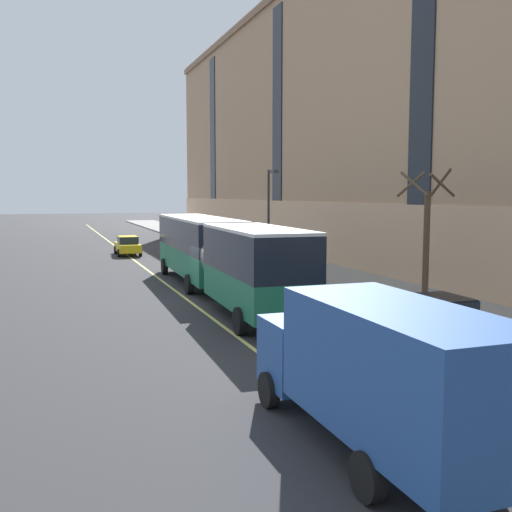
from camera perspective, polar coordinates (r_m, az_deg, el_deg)
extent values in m
plane|color=#303033|center=(28.62, -4.27, -4.10)|extent=(260.00, 260.00, 0.00)
cube|color=gray|center=(34.63, 8.71, -2.27)|extent=(5.19, 160.00, 0.15)
cube|color=#E5B68D|center=(33.14, 15.07, 0.93)|extent=(0.14, 110.00, 4.40)
cube|color=#1E232B|center=(33.80, 15.58, 17.94)|extent=(0.10, 2.00, 16.76)
cube|color=#1E232B|center=(51.87, 2.04, 13.87)|extent=(0.10, 2.00, 16.76)
cube|color=#1E232B|center=(71.34, -4.15, 11.69)|extent=(0.10, 2.00, 16.76)
cube|color=#1E704C|center=(33.59, -5.47, -0.40)|extent=(2.89, 11.89, 1.33)
cube|color=black|center=(33.46, -5.49, 2.10)|extent=(2.91, 11.89, 1.62)
cube|color=white|center=(33.41, -5.51, 3.59)|extent=(2.92, 11.89, 0.12)
cube|color=#19232D|center=(39.28, -7.33, 2.41)|extent=(2.35, 0.15, 1.21)
cube|color=orange|center=(39.25, -7.35, 3.57)|extent=(1.79, 0.11, 0.28)
cube|color=black|center=(39.46, -7.30, -0.30)|extent=(2.51, 0.19, 0.24)
cube|color=white|center=(39.28, -8.59, 0.02)|extent=(0.28, 0.07, 0.18)
cube|color=white|center=(39.60, -6.03, 0.10)|extent=(0.28, 0.07, 0.18)
cylinder|color=#595651|center=(27.31, -2.62, -0.14)|extent=(2.45, 1.07, 2.43)
cube|color=#1E704C|center=(23.43, 0.07, -3.15)|extent=(2.77, 7.45, 1.33)
cube|color=black|center=(23.24, 0.07, 0.44)|extent=(2.78, 7.45, 1.62)
cube|color=white|center=(23.17, 0.07, 2.58)|extent=(2.79, 7.45, 0.12)
cylinder|color=black|center=(37.49, -8.71, -0.99)|extent=(0.33, 1.01, 1.00)
cylinder|color=black|center=(37.97, -4.90, -0.85)|extent=(0.33, 1.01, 1.00)
cylinder|color=black|center=(29.99, -6.39, -2.69)|extent=(0.33, 1.01, 1.00)
cylinder|color=black|center=(30.58, -1.69, -2.48)|extent=(0.33, 1.01, 1.00)
cylinder|color=black|center=(21.30, -1.54, -6.21)|extent=(0.33, 1.01, 1.00)
cylinder|color=black|center=(22.13, 4.86, -5.77)|extent=(0.33, 1.01, 1.00)
cube|color=black|center=(21.39, 16.84, -6.04)|extent=(1.84, 4.59, 0.64)
cube|color=#232D38|center=(21.09, 17.24, -4.56)|extent=(1.56, 2.09, 0.56)
cube|color=black|center=(21.04, 17.26, -3.75)|extent=(1.52, 1.99, 0.04)
cylinder|color=black|center=(22.17, 12.96, -6.36)|extent=(0.24, 0.65, 0.64)
cylinder|color=black|center=(23.05, 16.55, -5.98)|extent=(0.24, 0.65, 0.64)
cylinder|color=black|center=(19.86, 17.12, -7.91)|extent=(0.24, 0.65, 0.64)
cylinder|color=black|center=(20.84, 20.93, -7.39)|extent=(0.24, 0.65, 0.64)
cube|color=#4C4C51|center=(39.98, -1.25, -0.29)|extent=(1.93, 4.84, 0.64)
cube|color=#232D38|center=(39.69, -1.15, 0.54)|extent=(1.62, 2.21, 0.56)
cube|color=#4C4C51|center=(39.66, -1.16, 0.97)|extent=(1.58, 2.11, 0.04)
cylinder|color=black|center=(41.21, -2.97, -0.55)|extent=(0.24, 0.65, 0.64)
cylinder|color=black|center=(41.67, -0.68, -0.47)|extent=(0.24, 0.65, 0.64)
cylinder|color=black|center=(38.36, -1.87, -1.03)|extent=(0.24, 0.65, 0.64)
cylinder|color=black|center=(38.86, 0.58, -0.94)|extent=(0.24, 0.65, 0.64)
cube|color=#23603D|center=(34.12, 2.03, -1.37)|extent=(1.94, 4.56, 0.64)
cube|color=#232D38|center=(33.84, 2.18, -0.41)|extent=(1.66, 2.07, 0.56)
cube|color=#23603D|center=(33.81, 2.18, 0.10)|extent=(1.62, 1.98, 0.04)
cylinder|color=black|center=(35.13, -0.21, -1.68)|extent=(0.23, 0.64, 0.64)
cylinder|color=black|center=(35.79, 2.49, -1.54)|extent=(0.23, 0.64, 0.64)
cylinder|color=black|center=(32.54, 1.51, -2.29)|extent=(0.23, 0.64, 0.64)
cylinder|color=black|center=(33.26, 4.39, -2.13)|extent=(0.23, 0.64, 0.64)
cube|color=#B21E19|center=(62.38, -7.89, 1.91)|extent=(1.88, 4.64, 0.64)
cube|color=#232D38|center=(62.11, -7.86, 2.45)|extent=(1.61, 2.11, 0.56)
cube|color=#B21E19|center=(62.10, -7.86, 2.72)|extent=(1.57, 2.01, 0.04)
cylinder|color=black|center=(63.66, -8.88, 1.68)|extent=(0.23, 0.64, 0.64)
cylinder|color=black|center=(63.96, -7.34, 1.73)|extent=(0.23, 0.64, 0.64)
cylinder|color=black|center=(60.85, -8.45, 1.50)|extent=(0.23, 0.64, 0.64)
cylinder|color=black|center=(61.16, -6.84, 1.54)|extent=(0.23, 0.64, 0.64)
cube|color=#4C4C51|center=(48.52, -4.41, 0.80)|extent=(1.87, 4.66, 0.64)
cube|color=#232D38|center=(48.25, -4.34, 1.49)|extent=(1.61, 2.11, 0.56)
cube|color=#4C4C51|center=(48.23, -4.34, 1.84)|extent=(1.58, 2.02, 0.04)
cylinder|color=black|center=(49.71, -5.83, 0.54)|extent=(0.23, 0.64, 0.64)
cylinder|color=black|center=(50.17, -3.88, 0.61)|extent=(0.23, 0.64, 0.64)
cylinder|color=black|center=(46.94, -4.96, 0.23)|extent=(0.23, 0.64, 0.64)
cylinder|color=black|center=(47.43, -2.90, 0.30)|extent=(0.23, 0.64, 0.64)
cube|color=#285199|center=(11.13, 13.41, -10.57)|extent=(2.20, 5.47, 2.31)
cube|color=#285199|center=(14.49, 5.16, -9.03)|extent=(2.09, 1.70, 1.60)
cube|color=#1E2833|center=(15.21, 3.78, -7.32)|extent=(1.87, 0.08, 0.80)
cylinder|color=black|center=(14.34, 1.23, -12.62)|extent=(0.26, 0.84, 0.84)
cylinder|color=black|center=(15.17, 8.80, -11.65)|extent=(0.26, 0.84, 0.84)
cylinder|color=black|center=(10.50, 10.58, -19.95)|extent=(0.26, 0.84, 0.84)
cylinder|color=black|center=(11.60, 20.01, -17.61)|extent=(0.26, 0.84, 0.84)
cube|color=yellow|center=(49.91, -12.13, 0.83)|extent=(1.76, 4.52, 0.64)
cube|color=#232D38|center=(49.63, -12.12, 1.50)|extent=(1.52, 2.04, 0.56)
cube|color=yellow|center=(49.61, -12.12, 1.84)|extent=(1.49, 1.95, 0.04)
cylinder|color=black|center=(51.23, -13.23, 0.57)|extent=(0.23, 0.64, 0.64)
cylinder|color=black|center=(51.41, -11.38, 0.63)|extent=(0.23, 0.64, 0.64)
cylinder|color=black|center=(48.47, -12.91, 0.28)|extent=(0.23, 0.64, 0.64)
cylinder|color=black|center=(48.66, -10.96, 0.35)|extent=(0.23, 0.64, 0.64)
cylinder|color=brown|center=(27.47, 15.90, 0.79)|extent=(0.28, 0.28, 4.95)
cylinder|color=brown|center=(27.77, 17.16, 6.69)|extent=(0.17, 1.40, 1.24)
cylinder|color=brown|center=(27.93, 14.59, 6.68)|extent=(1.82, 0.67, 1.18)
cylinder|color=brown|center=(26.80, 14.84, 6.66)|extent=(0.41, 1.68, 1.13)
cylinder|color=brown|center=(26.88, 17.34, 6.45)|extent=(1.59, 0.53, 1.01)
cylinder|color=#2D2D30|center=(40.40, 1.20, 3.65)|extent=(0.16, 0.16, 6.42)
cylinder|color=#2D2D30|center=(39.88, 1.49, 8.09)|extent=(0.10, 1.10, 0.10)
cube|color=#3D3D3F|center=(39.37, 1.78, 8.04)|extent=(0.36, 0.60, 0.20)
cylinder|color=red|center=(45.27, -1.14, 0.17)|extent=(0.24, 0.24, 0.55)
sphere|color=silver|center=(45.24, -1.14, 0.61)|extent=(0.20, 0.20, 0.20)
cylinder|color=silver|center=(45.21, -1.34, 0.24)|extent=(0.10, 0.09, 0.09)
cylinder|color=silver|center=(45.31, -0.95, 0.25)|extent=(0.10, 0.09, 0.09)
cube|color=#E0D66B|center=(31.24, -7.72, -3.28)|extent=(0.16, 140.00, 0.01)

